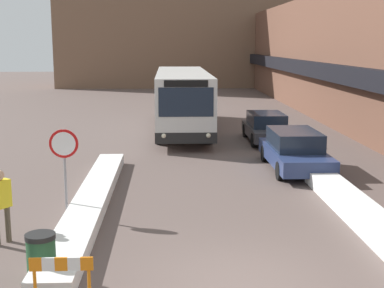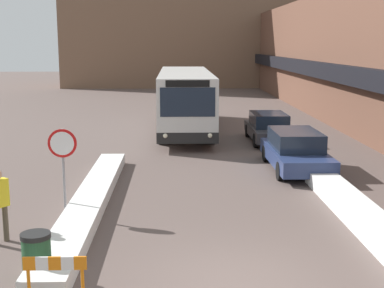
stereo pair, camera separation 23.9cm
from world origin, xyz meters
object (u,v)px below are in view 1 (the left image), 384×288
object	(u,v)px
parked_car_middle	(266,127)
construction_barricade	(62,272)
stop_sign	(64,154)
trash_bin	(41,257)
city_bus	(182,99)
parked_car_front	(295,150)
pedestrian	(1,200)

from	to	relation	value
parked_car_middle	construction_barricade	xyz separation A→B (m)	(-6.48, -15.90, -0.02)
stop_sign	parked_car_middle	bearing A→B (deg)	55.79
construction_barricade	trash_bin	bearing A→B (deg)	118.32
stop_sign	city_bus	bearing A→B (deg)	76.29
parked_car_front	parked_car_middle	bearing A→B (deg)	90.00
trash_bin	construction_barricade	distance (m)	1.33
parked_car_front	pedestrian	size ratio (longest dim) A/B	2.70
construction_barricade	parked_car_middle	bearing A→B (deg)	67.84
parked_car_front	stop_sign	size ratio (longest dim) A/B	2.00
city_bus	pedestrian	size ratio (longest dim) A/B	7.09
city_bus	construction_barricade	xyz separation A→B (m)	(-2.60, -19.34, -1.03)
parked_car_front	trash_bin	world-z (taller)	parked_car_front
city_bus	parked_car_front	bearing A→B (deg)	-67.01
city_bus	construction_barricade	distance (m)	19.54
parked_car_middle	pedestrian	world-z (taller)	pedestrian
city_bus	construction_barricade	size ratio (longest dim) A/B	11.28
city_bus	parked_car_front	world-z (taller)	city_bus
parked_car_front	parked_car_middle	distance (m)	5.69
stop_sign	pedestrian	xyz separation A→B (m)	(-1.10, -1.94, -0.67)
trash_bin	construction_barricade	world-z (taller)	trash_bin
stop_sign	trash_bin	size ratio (longest dim) A/B	2.49
parked_car_front	stop_sign	xyz separation A→B (m)	(-7.35, -5.12, 0.99)
parked_car_middle	trash_bin	bearing A→B (deg)	-115.72
parked_car_front	construction_barricade	size ratio (longest dim) A/B	4.30
city_bus	parked_car_front	distance (m)	9.96
parked_car_front	city_bus	bearing A→B (deg)	112.99
stop_sign	pedestrian	distance (m)	2.33
stop_sign	trash_bin	xyz separation A→B (m)	(0.25, -3.94, -1.24)
city_bus	stop_sign	xyz separation A→B (m)	(-3.48, -14.25, 0.02)
city_bus	parked_car_front	xyz separation A→B (m)	(3.87, -9.13, -0.97)
city_bus	parked_car_middle	xyz separation A→B (m)	(3.87, -3.44, -1.01)
stop_sign	pedestrian	bearing A→B (deg)	-119.64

